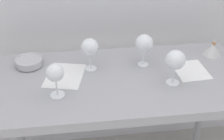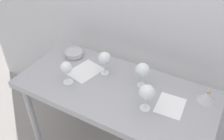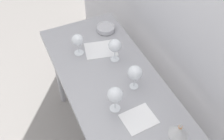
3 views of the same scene
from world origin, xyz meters
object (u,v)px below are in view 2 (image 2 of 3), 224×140
wine_glass_far_right (142,70)px  tasting_bowl (74,53)px  wine_glass_far_left (104,59)px  wine_glass_near_left (66,68)px  decanter_funnel (207,96)px  tasting_sheet_lower (170,105)px  wine_glass_near_right (147,93)px  tasting_sheet_upper (85,71)px

wine_glass_far_right → tasting_bowl: bearing=173.9°
wine_glass_far_right → wine_glass_far_left: size_ratio=1.01×
wine_glass_near_left → wine_glass_far_left: size_ratio=0.95×
wine_glass_far_right → tasting_bowl: wine_glass_far_right is taller
decanter_funnel → tasting_sheet_lower: bearing=-139.6°
wine_glass_near_right → decanter_funnel: bearing=39.1°
tasting_sheet_upper → tasting_bowl: tasting_bowl is taller
wine_glass_near_left → tasting_sheet_lower: (0.72, 0.13, -0.12)m
tasting_sheet_lower → tasting_bowl: 0.90m
tasting_bowl → wine_glass_far_left: bearing=-12.5°
decanter_funnel → wine_glass_near_left: bearing=-162.0°
tasting_sheet_upper → tasting_bowl: 0.24m
tasting_sheet_upper → decanter_funnel: decanter_funnel is taller
wine_glass_near_left → tasting_sheet_lower: 0.74m
wine_glass_near_right → decanter_funnel: 0.43m
wine_glass_far_right → tasting_sheet_lower: bearing=-20.8°
tasting_sheet_upper → decanter_funnel: 0.88m
wine_glass_near_left → wine_glass_near_right: bearing=3.2°
wine_glass_near_left → decanter_funnel: 0.96m
wine_glass_near_left → tasting_sheet_upper: wine_glass_near_left is taller
wine_glass_near_right → decanter_funnel: size_ratio=1.57×
wine_glass_near_left → decanter_funnel: bearing=18.0°
wine_glass_near_left → tasting_sheet_upper: size_ratio=0.72×
wine_glass_near_right → tasting_sheet_upper: (-0.55, 0.13, -0.13)m
wine_glass_far_right → tasting_sheet_upper: wine_glass_far_right is taller
decanter_funnel → tasting_bowl: bearing=180.0°
wine_glass_near_right → decanter_funnel: (0.32, 0.26, -0.10)m
wine_glass_near_right → tasting_sheet_upper: size_ratio=0.77×
tasting_bowl → decanter_funnel: decanter_funnel is taller
decanter_funnel → wine_glass_far_right: bearing=-171.2°
wine_glass_near_left → tasting_bowl: 0.35m
tasting_sheet_lower → decanter_funnel: bearing=37.0°
wine_glass_near_left → wine_glass_far_left: bearing=51.4°
wine_glass_far_right → wine_glass_far_left: wine_glass_far_right is taller
wine_glass_far_right → tasting_sheet_upper: size_ratio=0.76×
tasting_bowl → decanter_funnel: size_ratio=1.28×
wine_glass_far_left → tasting_sheet_upper: bearing=-159.6°
wine_glass_near_left → decanter_funnel: wine_glass_near_left is taller
wine_glass_far_right → decanter_funnel: wine_glass_far_right is taller
wine_glass_far_left → tasting_sheet_upper: (-0.14, -0.05, -0.13)m
wine_glass_near_left → tasting_bowl: size_ratio=1.14×
wine_glass_far_right → wine_glass_near_right: 0.23m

